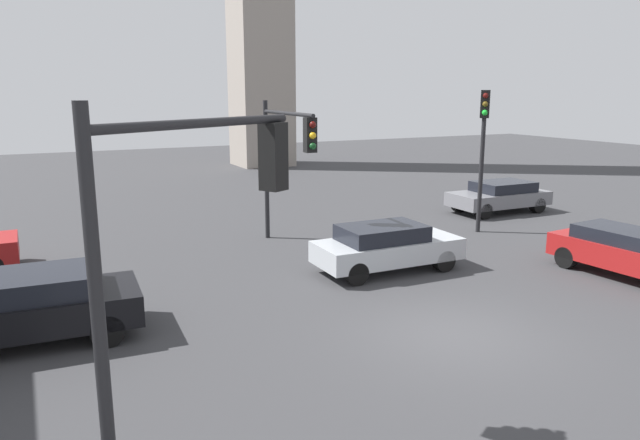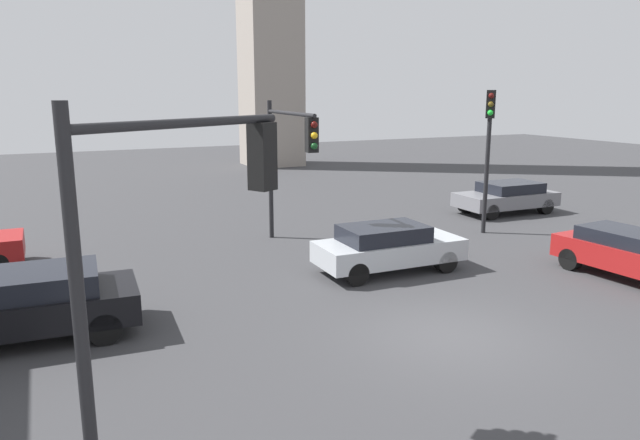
{
  "view_description": "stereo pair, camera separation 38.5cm",
  "coord_description": "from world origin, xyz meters",
  "px_view_note": "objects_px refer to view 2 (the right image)",
  "views": [
    {
      "loc": [
        -8.09,
        -9.58,
        5.23
      ],
      "look_at": [
        -1.24,
        4.14,
        1.89
      ],
      "focal_mm": 33.33,
      "sensor_mm": 36.0,
      "label": 1
    },
    {
      "loc": [
        -7.75,
        -9.75,
        5.23
      ],
      "look_at": [
        -1.24,
        4.14,
        1.89
      ],
      "focal_mm": 33.33,
      "sensor_mm": 36.0,
      "label": 2
    }
  ],
  "objects_px": {
    "traffic_light_1": "(289,146)",
    "car_0": "(25,304)",
    "traffic_light_2": "(184,217)",
    "car_4": "(628,253)",
    "traffic_light_0": "(489,135)",
    "car_3": "(507,197)",
    "car_1": "(388,247)"
  },
  "relations": [
    {
      "from": "traffic_light_1",
      "to": "car_0",
      "type": "height_order",
      "value": "traffic_light_1"
    },
    {
      "from": "car_3",
      "to": "car_1",
      "type": "bearing_deg",
      "value": 30.3
    },
    {
      "from": "traffic_light_1",
      "to": "car_4",
      "type": "height_order",
      "value": "traffic_light_1"
    },
    {
      "from": "car_0",
      "to": "car_1",
      "type": "relative_size",
      "value": 1.1
    },
    {
      "from": "car_0",
      "to": "traffic_light_1",
      "type": "bearing_deg",
      "value": -148.49
    },
    {
      "from": "car_3",
      "to": "car_0",
      "type": "bearing_deg",
      "value": 18.97
    },
    {
      "from": "traffic_light_0",
      "to": "traffic_light_2",
      "type": "xyz_separation_m",
      "value": [
        -13.21,
        -9.57,
        -0.03
      ]
    },
    {
      "from": "car_1",
      "to": "car_3",
      "type": "relative_size",
      "value": 0.99
    },
    {
      "from": "traffic_light_1",
      "to": "car_0",
      "type": "xyz_separation_m",
      "value": [
        -7.81,
        -4.19,
        -2.69
      ]
    },
    {
      "from": "traffic_light_0",
      "to": "traffic_light_2",
      "type": "bearing_deg",
      "value": -14.66
    },
    {
      "from": "traffic_light_1",
      "to": "car_1",
      "type": "height_order",
      "value": "traffic_light_1"
    },
    {
      "from": "traffic_light_2",
      "to": "car_3",
      "type": "height_order",
      "value": "traffic_light_2"
    },
    {
      "from": "traffic_light_0",
      "to": "car_1",
      "type": "relative_size",
      "value": 1.2
    },
    {
      "from": "traffic_light_2",
      "to": "car_1",
      "type": "relative_size",
      "value": 1.17
    },
    {
      "from": "traffic_light_2",
      "to": "car_4",
      "type": "height_order",
      "value": "traffic_light_2"
    },
    {
      "from": "traffic_light_2",
      "to": "car_4",
      "type": "relative_size",
      "value": 1.23
    },
    {
      "from": "traffic_light_0",
      "to": "car_0",
      "type": "bearing_deg",
      "value": -37.43
    },
    {
      "from": "traffic_light_2",
      "to": "car_4",
      "type": "bearing_deg",
      "value": -15.39
    },
    {
      "from": "traffic_light_2",
      "to": "car_3",
      "type": "xyz_separation_m",
      "value": [
        16.58,
        12.06,
        -2.91
      ]
    },
    {
      "from": "traffic_light_1",
      "to": "car_0",
      "type": "bearing_deg",
      "value": -58.16
    },
    {
      "from": "traffic_light_1",
      "to": "car_4",
      "type": "bearing_deg",
      "value": 52.34
    },
    {
      "from": "car_0",
      "to": "car_1",
      "type": "height_order",
      "value": "car_0"
    },
    {
      "from": "car_3",
      "to": "car_4",
      "type": "bearing_deg",
      "value": 69.63
    },
    {
      "from": "car_1",
      "to": "car_3",
      "type": "distance_m",
      "value": 10.57
    },
    {
      "from": "traffic_light_0",
      "to": "traffic_light_1",
      "type": "relative_size",
      "value": 1.07
    },
    {
      "from": "car_4",
      "to": "traffic_light_2",
      "type": "bearing_deg",
      "value": -79.58
    },
    {
      "from": "car_0",
      "to": "traffic_light_0",
      "type": "bearing_deg",
      "value": -163.54
    },
    {
      "from": "car_0",
      "to": "car_4",
      "type": "relative_size",
      "value": 1.16
    },
    {
      "from": "traffic_light_0",
      "to": "car_1",
      "type": "xyz_separation_m",
      "value": [
        -5.85,
        -2.68,
        -2.91
      ]
    },
    {
      "from": "traffic_light_2",
      "to": "car_4",
      "type": "xyz_separation_m",
      "value": [
        13.22,
        3.47,
        -2.89
      ]
    },
    {
      "from": "traffic_light_1",
      "to": "car_4",
      "type": "relative_size",
      "value": 1.18
    },
    {
      "from": "car_0",
      "to": "car_4",
      "type": "xyz_separation_m",
      "value": [
        15.43,
        -2.5,
        -0.06
      ]
    }
  ]
}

